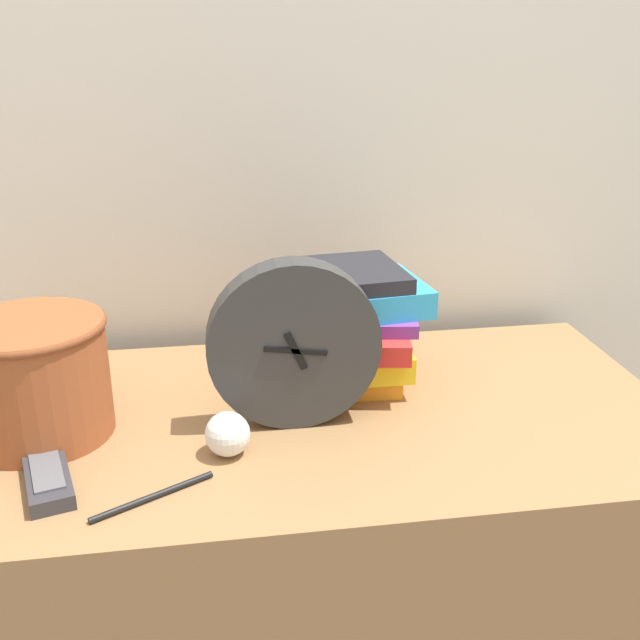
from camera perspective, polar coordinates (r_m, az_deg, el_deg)
name	(u,v)px	position (r m, az deg, el deg)	size (l,w,h in m)	color
wall_back	(212,64)	(1.31, -8.23, 18.75)	(6.00, 0.04, 2.40)	silver
desk	(244,616)	(1.31, -5.84, -21.51)	(1.30, 0.55, 0.73)	olive
desk_clock	(294,345)	(1.03, -2.01, -1.90)	(0.24, 0.05, 0.24)	#333333
book_stack	(342,328)	(1.15, 1.66, -0.58)	(0.26, 0.21, 0.19)	orange
basket	(35,375)	(1.08, -20.92, -3.93)	(0.20, 0.20, 0.17)	#994C28
tv_remote	(47,473)	(1.01, -20.10, -10.88)	(0.09, 0.17, 0.02)	#333338
crumpled_paper_ball	(228,434)	(1.00, -7.06, -8.62)	(0.06, 0.06, 0.06)	white
pen	(153,496)	(0.94, -12.59, -12.98)	(0.14, 0.08, 0.01)	black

